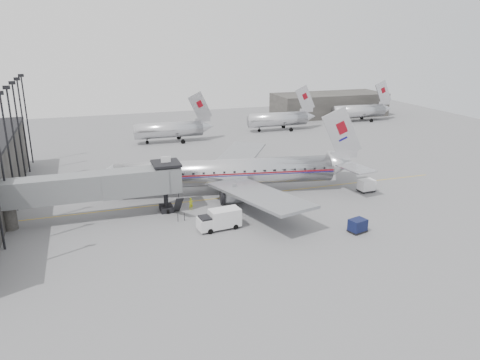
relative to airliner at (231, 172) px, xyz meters
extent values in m
plane|color=slate|center=(-0.75, -7.79, -3.04)|extent=(160.00, 160.00, 0.00)
cube|color=#33302E|center=(44.25, 52.21, -0.04)|extent=(30.00, 12.00, 6.00)
cube|color=gold|center=(2.25, -1.79, -3.03)|extent=(60.00, 0.15, 0.01)
cube|color=slate|center=(-22.75, -4.19, 1.26)|extent=(12.00, 2.80, 3.00)
cube|color=slate|center=(-13.75, -4.19, 1.26)|extent=(8.00, 3.00, 3.10)
cube|color=slate|center=(-9.75, -3.79, 1.26)|extent=(3.20, 3.60, 3.20)
cube|color=black|center=(-9.75, -3.79, 3.16)|extent=(3.40, 3.80, 0.30)
cube|color=white|center=(-9.75, -3.79, 3.66)|extent=(1.20, 0.15, 0.80)
cylinder|color=black|center=(-10.05, -4.19, -1.64)|extent=(0.56, 0.56, 2.80)
cube|color=black|center=(-10.05, -4.19, -2.69)|extent=(1.60, 2.20, 0.70)
cylinder|color=black|center=(-10.05, -5.19, -2.74)|extent=(0.30, 0.60, 0.60)
cylinder|color=black|center=(-10.05, -3.19, -2.74)|extent=(0.30, 0.60, 0.60)
cylinder|color=#33302E|center=(-28.25, -4.19, -1.64)|extent=(1.60, 1.60, 2.80)
cube|color=black|center=(-8.95, -6.49, -1.54)|extent=(0.90, 3.20, 2.90)
cylinder|color=black|center=(-28.25, -3.79, 4.46)|extent=(0.24, 0.24, 15.00)
cylinder|color=black|center=(-28.25, 2.21, 4.46)|extent=(0.24, 0.24, 15.00)
cube|color=black|center=(-28.25, 2.21, 11.96)|extent=(0.90, 0.25, 0.50)
cylinder|color=black|center=(-28.25, 8.21, 4.46)|extent=(0.24, 0.24, 15.00)
cube|color=black|center=(-28.25, 8.21, 11.96)|extent=(0.90, 0.25, 0.50)
cylinder|color=black|center=(-28.25, 14.21, 4.46)|extent=(0.24, 0.24, 15.00)
cube|color=black|center=(-28.25, 14.21, 11.96)|extent=(0.90, 0.25, 0.50)
cylinder|color=black|center=(-28.25, 20.21, 4.46)|extent=(0.24, 0.24, 15.00)
cube|color=black|center=(-28.25, 20.21, 11.96)|extent=(0.90, 0.25, 0.50)
cylinder|color=black|center=(-28.25, 26.21, 4.46)|extent=(0.24, 0.24, 15.00)
cube|color=black|center=(-28.25, 26.21, 11.96)|extent=(0.90, 0.25, 0.50)
cylinder|color=silver|center=(-2.75, 34.21, -0.44)|extent=(14.00, 3.20, 3.20)
cube|color=silver|center=(4.05, 34.21, 3.96)|extent=(5.17, 0.26, 6.52)
cylinder|color=black|center=(-7.25, 34.21, -2.54)|extent=(0.24, 0.24, 1.00)
cylinder|color=silver|center=(23.25, 38.21, -0.44)|extent=(14.00, 3.20, 3.20)
cube|color=silver|center=(30.05, 38.21, 3.96)|extent=(5.17, 0.26, 6.52)
cylinder|color=black|center=(18.75, 38.21, -2.54)|extent=(0.24, 0.24, 1.00)
cylinder|color=silver|center=(47.25, 42.21, -0.44)|extent=(14.00, 3.20, 3.20)
cube|color=silver|center=(54.05, 42.21, 3.96)|extent=(5.17, 0.26, 6.52)
cylinder|color=black|center=(42.75, 42.21, -2.54)|extent=(0.24, 0.24, 1.00)
cylinder|color=silver|center=(-0.75, 0.13, 0.01)|extent=(30.65, 8.95, 3.76)
cone|color=silver|center=(-17.25, 3.02, 0.01)|extent=(3.65, 4.23, 3.76)
cone|color=silver|center=(16.05, -2.81, 0.42)|extent=(4.62, 4.22, 3.57)
cube|color=maroon|center=(-0.75, 0.13, 0.26)|extent=(30.66, 9.00, 0.18)
cube|color=#110B60|center=(-0.75, 0.13, 0.03)|extent=(30.66, 9.00, 0.10)
cube|color=silver|center=(15.75, -2.76, 5.09)|extent=(6.19, 1.37, 7.80)
cube|color=gray|center=(3.83, 8.61, -0.30)|extent=(13.70, 16.59, 1.21)
cube|color=gray|center=(0.67, -9.40, -0.30)|extent=(9.37, 17.11, 1.21)
cylinder|color=gray|center=(0.66, 5.24, -1.56)|extent=(3.77, 2.70, 2.13)
cylinder|color=gray|center=(-1.16, -5.16, -1.56)|extent=(3.77, 2.70, 2.13)
cylinder|color=black|center=(-14.75, 2.58, -2.38)|extent=(0.20, 0.20, 1.32)
cylinder|color=black|center=(1.70, 2.38, -2.33)|extent=(0.26, 0.26, 1.42)
cylinder|color=black|center=(1.70, 2.38, -2.58)|extent=(1.06, 0.53, 1.02)
cylinder|color=black|center=(0.79, -2.82, -2.33)|extent=(0.26, 0.26, 1.42)
cylinder|color=black|center=(0.79, -2.82, -2.58)|extent=(1.06, 0.53, 1.02)
cube|color=silver|center=(-4.50, -11.82, -1.71)|extent=(3.73, 2.33, 2.06)
cube|color=silver|center=(-6.94, -12.08, -2.10)|extent=(1.76, 2.02, 1.37)
cube|color=black|center=(-6.94, -12.08, -1.51)|extent=(1.35, 1.79, 0.59)
cylinder|color=black|center=(-6.56, -12.93, -2.72)|extent=(0.65, 0.31, 0.63)
cylinder|color=black|center=(-6.74, -11.17, -2.72)|extent=(0.65, 0.31, 0.63)
cylinder|color=black|center=(-3.43, -12.59, -2.72)|extent=(0.65, 0.31, 0.63)
cylinder|color=black|center=(-3.62, -10.83, -2.72)|extent=(0.65, 0.31, 0.63)
cube|color=#0E1439|center=(9.60, -17.79, -2.14)|extent=(2.20, 1.86, 1.33)
cube|color=black|center=(9.60, -17.79, -2.85)|extent=(2.32, 1.98, 0.11)
cylinder|color=black|center=(9.01, -18.54, -2.89)|extent=(0.30, 0.18, 0.28)
cylinder|color=black|center=(10.48, -18.15, -2.89)|extent=(0.30, 0.18, 0.28)
cylinder|color=black|center=(8.72, -17.44, -2.89)|extent=(0.30, 0.18, 0.28)
cylinder|color=black|center=(10.19, -17.05, -2.89)|extent=(0.30, 0.18, 0.28)
cube|color=silver|center=(18.54, -5.79, -2.01)|extent=(2.24, 1.74, 1.51)
cube|color=black|center=(18.54, -5.79, -2.82)|extent=(2.36, 1.85, 0.13)
cylinder|color=black|center=(17.72, -6.49, -2.88)|extent=(0.33, 0.15, 0.32)
cylinder|color=black|center=(19.44, -6.39, -2.88)|extent=(0.33, 0.15, 0.32)
cylinder|color=black|center=(17.64, -5.19, -2.88)|extent=(0.33, 0.15, 0.32)
cylinder|color=black|center=(19.37, -5.10, -2.88)|extent=(0.33, 0.15, 0.32)
imported|color=#BECA17|center=(-6.94, -4.79, -2.24)|extent=(0.66, 0.52, 1.59)
camera|label=1|loc=(-18.86, -60.32, 19.08)|focal=35.00mm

